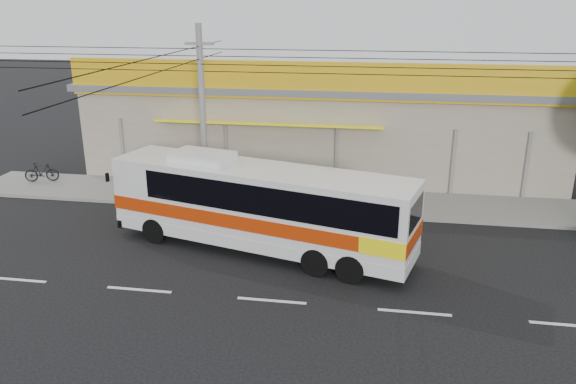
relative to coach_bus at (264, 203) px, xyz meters
name	(u,v)px	position (x,y,z in m)	size (l,w,h in m)	color
ground	(286,263)	(0.88, -0.82, -1.73)	(120.00, 120.00, 0.00)	black
sidewalk	(309,200)	(0.88, 5.18, -1.65)	(30.00, 3.20, 0.15)	slate
lane_markings	(272,301)	(0.88, -3.32, -1.73)	(50.00, 0.12, 0.01)	silver
storefront_building	(323,122)	(0.87, 10.72, 0.57)	(22.60, 9.20, 5.70)	gray
coach_bus	(264,203)	(0.00, 0.00, 0.00)	(10.70, 4.90, 3.23)	silver
motorbike_red	(197,175)	(-4.38, 6.17, -1.10)	(0.64, 1.82, 0.96)	maroon
motorbike_dark	(42,172)	(-11.64, 5.50, -1.12)	(0.43, 1.53, 0.92)	black
utility_pole	(200,59)	(-3.06, 3.38, 4.33)	(34.00, 14.00, 7.35)	slate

